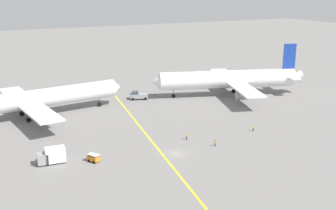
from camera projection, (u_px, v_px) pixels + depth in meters
name	position (u px, v px, depth m)	size (l,w,h in m)	color
ground_plane	(176.00, 154.00, 94.68)	(600.00, 600.00, 0.00)	slate
taxiway_stripe	(151.00, 141.00, 102.59)	(0.50, 120.00, 0.01)	yellow
airliner_at_gate_left	(34.00, 100.00, 119.33)	(54.55, 42.86, 15.46)	silver
airliner_being_pushed	(229.00, 79.00, 142.97)	(51.46, 43.45, 17.40)	white
pushback_tug	(138.00, 95.00, 139.64)	(8.98, 4.75, 3.00)	gray
gse_catering_truck_tall	(52.00, 156.00, 89.07)	(6.00, 2.81, 3.50)	gray
gse_baggage_cart_near_cluster	(94.00, 158.00, 90.14)	(2.70, 3.15, 1.71)	orange
ground_crew_marshaller_foreground	(215.00, 143.00, 98.87)	(0.36, 0.36, 1.63)	#2D3351
ground_crew_wing_walker_right	(253.00, 128.00, 109.09)	(0.36, 0.36, 1.69)	black
ground_crew_ramp_agent_by_cones	(187.00, 136.00, 103.17)	(0.36, 0.47, 1.63)	#2D3351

